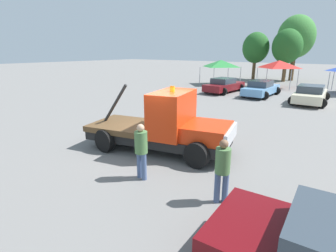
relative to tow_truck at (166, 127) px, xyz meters
name	(u,v)px	position (x,y,z in m)	size (l,w,h in m)	color
ground_plane	(158,149)	(-0.34, -0.08, -0.98)	(160.00, 160.00, 0.00)	slate
tow_truck	(166,127)	(0.00, 0.00, 0.00)	(5.92, 3.30, 2.54)	black
person_near_truck	(223,167)	(3.32, -2.00, 0.00)	(0.38, 0.38, 1.70)	#475B84
person_at_hood	(141,148)	(0.82, -2.27, 0.02)	(0.38, 0.38, 1.73)	#475B84
parked_car_maroon	(224,85)	(-4.75, 15.01, -0.33)	(2.60, 4.93, 1.34)	maroon
parked_car_skyblue	(261,89)	(-1.30, 14.94, -0.33)	(2.38, 4.78, 1.34)	#669ED1
parked_car_cream	(310,94)	(2.61, 14.10, -0.33)	(2.67, 5.00, 1.34)	beige
canopy_tent_green	(221,63)	(-7.68, 20.13, 1.38)	(3.48, 3.48, 2.75)	#9E9EA3
canopy_tent_red	(279,64)	(-1.80, 21.64, 1.42)	(3.34, 3.34, 2.79)	#9E9EA3
tree_left	(287,46)	(-2.67, 27.60, 3.27)	(3.54, 3.54, 6.33)	brown
tree_center	(296,37)	(-2.23, 29.51, 4.40)	(4.49, 4.49, 8.01)	brown
tree_right	(256,48)	(-6.74, 28.23, 3.12)	(3.42, 3.42, 6.10)	brown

